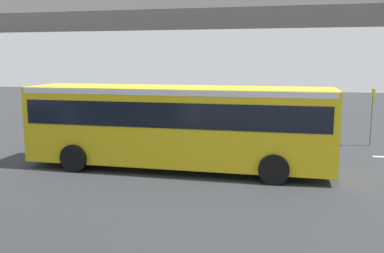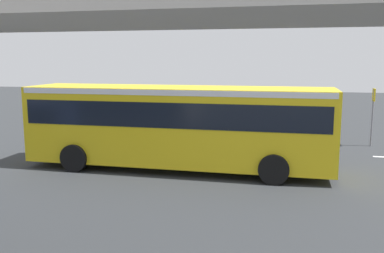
% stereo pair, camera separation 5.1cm
% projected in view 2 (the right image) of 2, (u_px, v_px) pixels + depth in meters
% --- Properties ---
extents(ground, '(80.00, 80.00, 0.00)m').
position_uv_depth(ground, '(204.00, 162.00, 17.37)').
color(ground, '#2D3033').
extents(city_bus, '(11.54, 2.85, 3.15)m').
position_uv_depth(city_bus, '(177.00, 120.00, 15.96)').
color(city_bus, yellow).
rests_on(city_bus, ground).
extents(traffic_sign, '(0.08, 0.60, 2.80)m').
position_uv_depth(traffic_sign, '(373.00, 107.00, 20.18)').
color(traffic_sign, slate).
rests_on(traffic_sign, ground).
extents(lane_dash_left, '(2.00, 0.20, 0.01)m').
position_uv_depth(lane_dash_left, '(302.00, 153.00, 18.94)').
color(lane_dash_left, silver).
rests_on(lane_dash_left, ground).
extents(lane_dash_centre, '(2.00, 0.20, 0.01)m').
position_uv_depth(lane_dash_centre, '(214.00, 149.00, 19.83)').
color(lane_dash_centre, silver).
rests_on(lane_dash_centre, ground).
extents(lane_dash_right, '(2.00, 0.20, 0.01)m').
position_uv_depth(lane_dash_right, '(134.00, 145.00, 20.72)').
color(lane_dash_right, silver).
rests_on(lane_dash_right, ground).
extents(lane_dash_rightmost, '(2.00, 0.20, 0.01)m').
position_uv_depth(lane_dash_rightmost, '(61.00, 141.00, 21.61)').
color(lane_dash_rightmost, silver).
rests_on(lane_dash_rightmost, ground).
extents(pedestrian_overpass, '(30.88, 2.60, 6.22)m').
position_uv_depth(pedestrian_overpass, '(24.00, 27.00, 5.38)').
color(pedestrian_overpass, '#B2ADA5').
rests_on(pedestrian_overpass, ground).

